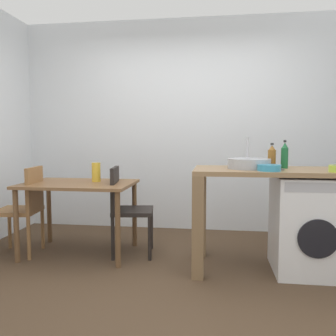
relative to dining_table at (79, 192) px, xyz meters
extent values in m
plane|color=#4C3826|center=(0.97, -0.58, -0.64)|extent=(5.46, 5.46, 0.00)
cube|color=silver|center=(0.97, 1.17, 0.71)|extent=(4.60, 0.10, 2.70)
cube|color=brown|center=(0.00, 0.00, 0.08)|extent=(1.10, 0.76, 0.03)
cylinder|color=brown|center=(-0.50, -0.33, -0.29)|extent=(0.05, 0.05, 0.71)
cylinder|color=brown|center=(0.50, -0.33, -0.29)|extent=(0.05, 0.05, 0.71)
cylinder|color=brown|center=(-0.50, 0.33, -0.29)|extent=(0.05, 0.05, 0.71)
cylinder|color=brown|center=(0.50, 0.33, -0.29)|extent=(0.05, 0.05, 0.71)
cube|color=olive|center=(-0.62, -0.10, -0.19)|extent=(0.45, 0.45, 0.04)
cube|color=olive|center=(-0.44, -0.08, 0.03)|extent=(0.08, 0.38, 0.45)
cylinder|color=olive|center=(-0.82, 0.06, -0.42)|extent=(0.04, 0.04, 0.45)
cylinder|color=olive|center=(-0.42, -0.26, -0.42)|extent=(0.04, 0.04, 0.45)
cylinder|color=olive|center=(-0.46, 0.10, -0.42)|extent=(0.04, 0.04, 0.45)
cube|color=black|center=(0.55, 0.05, -0.19)|extent=(0.45, 0.45, 0.04)
cube|color=black|center=(0.37, 0.02, 0.03)|extent=(0.09, 0.38, 0.45)
cylinder|color=black|center=(0.70, 0.25, -0.42)|extent=(0.04, 0.04, 0.45)
cylinder|color=black|center=(0.75, -0.10, -0.42)|extent=(0.04, 0.04, 0.45)
cylinder|color=black|center=(0.35, 0.20, -0.42)|extent=(0.04, 0.04, 0.45)
cylinder|color=black|center=(0.40, -0.15, -0.42)|extent=(0.04, 0.04, 0.45)
cube|color=olive|center=(1.94, -0.19, 0.26)|extent=(1.50, 0.68, 0.04)
cube|color=brown|center=(1.24, -0.48, -0.20)|extent=(0.10, 0.10, 0.88)
cube|color=brown|center=(1.24, 0.10, -0.20)|extent=(0.10, 0.10, 0.88)
cube|color=white|center=(2.20, -0.19, -0.21)|extent=(0.60, 0.60, 0.86)
cylinder|color=black|center=(2.20, -0.49, -0.26)|extent=(0.32, 0.02, 0.32)
cube|color=#B2B2B7|center=(2.20, -0.49, 0.16)|extent=(0.54, 0.01, 0.08)
cylinder|color=#9EA0A5|center=(1.68, -0.19, 0.32)|extent=(0.38, 0.38, 0.09)
cylinder|color=#B2B2B7|center=(1.68, -0.01, 0.42)|extent=(0.02, 0.02, 0.28)
cylinder|color=brown|center=(1.89, -0.11, 0.36)|extent=(0.07, 0.07, 0.16)
cone|color=brown|center=(1.89, -0.11, 0.46)|extent=(0.06, 0.06, 0.05)
cylinder|color=#262626|center=(1.89, -0.11, 0.50)|extent=(0.03, 0.03, 0.02)
cylinder|color=#19592D|center=(2.00, -0.11, 0.37)|extent=(0.06, 0.06, 0.18)
cone|color=#19592D|center=(2.00, -0.11, 0.49)|extent=(0.06, 0.06, 0.05)
cylinder|color=#262626|center=(2.00, -0.11, 0.52)|extent=(0.03, 0.03, 0.02)
cylinder|color=teal|center=(1.82, -0.39, 0.30)|extent=(0.19, 0.19, 0.05)
cylinder|color=#1E546B|center=(1.82, -0.39, 0.32)|extent=(0.16, 0.16, 0.03)
cylinder|color=gold|center=(0.15, 0.10, 0.20)|extent=(0.09, 0.09, 0.20)
cube|color=#B2B2B7|center=(1.89, -0.29, 0.28)|extent=(0.15, 0.06, 0.01)
cube|color=#262628|center=(1.89, -0.29, 0.28)|extent=(0.15, 0.06, 0.01)
camera|label=1|loc=(1.38, -3.36, 0.55)|focal=37.17mm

